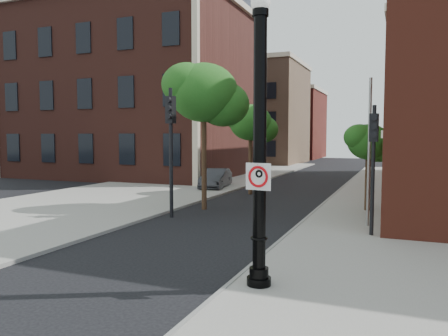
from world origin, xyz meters
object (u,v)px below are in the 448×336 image
at_px(no_parking_sign, 258,176).
at_px(traffic_signal_right, 373,149).
at_px(parked_car, 216,179).
at_px(traffic_signal_left, 171,131).
at_px(lamppost, 260,156).

height_order(no_parking_sign, traffic_signal_right, traffic_signal_right).
relative_size(parked_car, traffic_signal_left, 0.73).
bearing_deg(traffic_signal_right, lamppost, -104.77).
relative_size(lamppost, traffic_signal_right, 1.46).
bearing_deg(traffic_signal_left, lamppost, -42.23).
distance_m(lamppost, no_parking_sign, 0.46).
distance_m(no_parking_sign, traffic_signal_right, 6.61).
height_order(lamppost, parked_car, lamppost).
height_order(no_parking_sign, parked_car, no_parking_sign).
relative_size(lamppost, traffic_signal_left, 1.20).
bearing_deg(traffic_signal_right, traffic_signal_left, 177.78).
xyz_separation_m(lamppost, traffic_signal_left, (-6.08, 6.92, 0.65)).
bearing_deg(traffic_signal_left, traffic_signal_right, 0.86).
xyz_separation_m(lamppost, no_parking_sign, (0.02, -0.17, -0.43)).
distance_m(lamppost, parked_car, 18.94).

